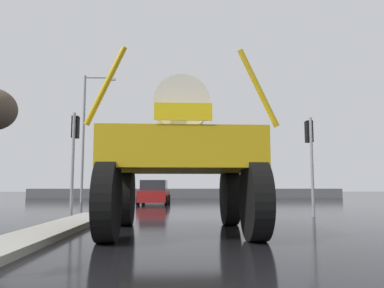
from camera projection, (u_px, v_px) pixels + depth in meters
ground_plane at (193, 207)px, 21.25m from camera, size 120.00×120.00×0.00m
median_island at (49, 231)px, 9.13m from camera, size 1.10×11.17×0.15m
oversize_sprayer at (180, 156)px, 9.80m from camera, size 4.09×5.23×4.09m
sedan_ahead at (154, 193)px, 24.45m from camera, size 1.98×4.15×1.52m
traffic_signal_near_left at (75, 141)px, 14.57m from camera, size 0.24×0.54×3.90m
traffic_signal_near_right at (310, 144)px, 14.88m from camera, size 0.24×0.54×3.77m
streetlight_far_left at (86, 131)px, 28.08m from camera, size 2.34×0.24×9.29m
roadside_barrier at (186, 193)px, 37.37m from camera, size 30.65×0.24×0.90m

